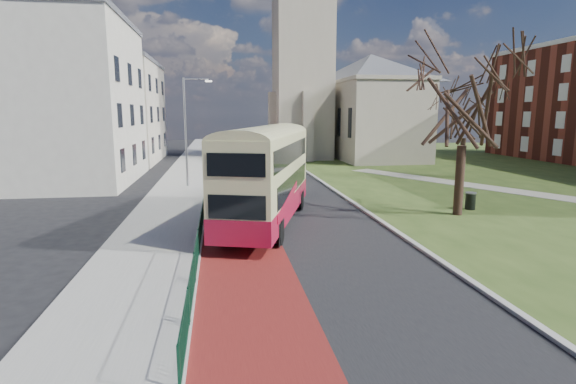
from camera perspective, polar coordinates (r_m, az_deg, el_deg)
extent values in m
plane|color=black|center=(17.43, -1.52, -8.68)|extent=(160.00, 160.00, 0.00)
cube|color=black|center=(36.98, -3.09, 1.34)|extent=(9.00, 120.00, 0.01)
cube|color=#591414|center=(36.82, -7.27, 1.24)|extent=(3.40, 120.00, 0.01)
cube|color=gray|center=(36.92, -13.18, 1.16)|extent=(4.00, 120.00, 0.12)
cube|color=#999993|center=(36.81, -10.08, 1.25)|extent=(0.25, 120.00, 0.13)
cube|color=#999993|center=(39.62, 3.26, 2.01)|extent=(0.25, 80.00, 0.13)
cube|color=#2F4619|center=(47.85, 27.29, 2.24)|extent=(40.00, 80.00, 0.04)
cube|color=#9E998C|center=(34.82, 30.76, -0.53)|extent=(18.84, 32.82, 0.03)
cylinder|color=#0D3C28|center=(20.89, -10.99, -2.56)|extent=(0.04, 24.00, 0.04)
cylinder|color=#0D3C28|center=(21.11, -10.90, -5.08)|extent=(0.04, 24.00, 0.04)
cube|color=gray|center=(55.67, 1.85, 16.65)|extent=(6.50, 6.50, 24.00)
cube|color=gray|center=(57.46, 10.27, 8.80)|extent=(9.00, 18.00, 9.00)
pyramid|color=#565960|center=(57.88, 10.53, 16.84)|extent=(9.00, 18.00, 3.60)
cube|color=beige|center=(40.21, -26.41, 9.96)|extent=(10.00, 14.00, 12.50)
cube|color=#565960|center=(40.83, -27.16, 19.09)|extent=(10.30, 14.30, 0.50)
cube|color=#B8AD9B|center=(55.68, -21.38, 9.27)|extent=(10.00, 16.00, 11.00)
cube|color=#565960|center=(55.97, -21.76, 15.16)|extent=(10.30, 16.30, 0.50)
cylinder|color=gray|center=(34.50, -12.87, 7.35)|extent=(0.16, 0.16, 8.00)
cylinder|color=gray|center=(34.50, -11.59, 13.88)|extent=(1.80, 0.10, 0.10)
cube|color=silver|center=(34.46, -10.05, 13.69)|extent=(0.50, 0.18, 0.12)
cube|color=#A40F2D|center=(22.58, -2.68, -1.57)|extent=(5.93, 11.62, 1.03)
cube|color=beige|center=(22.26, -2.72, 3.52)|extent=(5.88, 11.56, 2.99)
cube|color=black|center=(22.97, -5.72, 1.34)|extent=(2.86, 8.90, 0.98)
cube|color=black|center=(22.47, 0.70, 1.20)|extent=(2.86, 8.90, 0.98)
cube|color=black|center=(22.49, -5.99, 5.13)|extent=(3.13, 9.77, 0.93)
cube|color=black|center=(21.97, 0.59, 5.07)|extent=(3.13, 9.77, 0.93)
cube|color=black|center=(27.89, -0.39, 2.93)|extent=(2.23, 0.77, 1.08)
cube|color=black|center=(27.74, -0.39, 6.10)|extent=(2.23, 0.77, 0.93)
cube|color=orange|center=(27.70, -0.39, 7.32)|extent=(1.79, 0.65, 0.31)
cylinder|color=black|center=(26.63, -3.54, -0.92)|extent=(0.62, 1.12, 1.07)
cylinder|color=black|center=(26.22, 1.57, -1.07)|extent=(0.62, 1.12, 1.07)
cylinder|color=black|center=(19.76, -8.06, -4.88)|extent=(0.62, 1.12, 1.07)
cylinder|color=black|center=(19.22, -1.19, -5.21)|extent=(0.62, 1.12, 1.07)
cylinder|color=#322119|center=(26.22, 20.94, 1.38)|extent=(0.63, 0.63, 3.81)
cylinder|color=black|center=(41.50, 21.24, 4.04)|extent=(0.46, 0.46, 3.41)
cylinder|color=black|center=(28.16, 22.15, -1.11)|extent=(0.63, 0.63, 0.94)
cylinder|color=gray|center=(28.07, 22.21, -0.11)|extent=(0.67, 0.67, 0.06)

